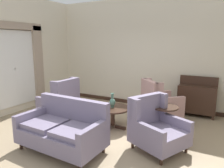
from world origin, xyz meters
The scene contains 13 objects.
ground centered at (0.00, 0.00, 0.00)m, with size 9.00×9.00×0.00m, color #9E896B.
wall_back centered at (0.00, 2.70, 1.69)m, with size 6.59×0.08×3.38m, color beige.
wall_left centered at (-3.22, 0.81, 1.69)m, with size 0.08×3.78×3.38m, color beige.
baseboard_back centered at (0.00, 2.65, 0.06)m, with size 6.43×0.03×0.12m, color #382319.
window_with_curtains centered at (-3.12, 0.29, 1.44)m, with size 0.12×1.97×2.42m.
coffee_table centered at (-0.13, 0.60, 0.40)m, with size 0.83×0.83×0.49m.
porcelain_vase centered at (-0.15, 0.62, 0.63)m, with size 0.14×0.14×0.34m.
settee centered at (-0.44, -0.82, 0.40)m, with size 1.66×0.91×0.95m.
armchair_foreground_right centered at (1.10, 0.05, 0.42)m, with size 1.16×1.14×1.01m.
armchair_back_corner centered at (0.70, 1.62, 0.45)m, with size 1.19×1.18×1.07m.
armchair_far_left centered at (-1.54, 0.36, 0.46)m, with size 0.86×0.83×1.11m.
side_table centered at (1.12, 0.56, 0.43)m, with size 0.55×0.55×0.71m.
sideboard centered at (1.53, 2.41, 0.49)m, with size 1.00×0.34×1.10m.
Camera 1 is at (2.18, -3.71, 2.02)m, focal length 34.21 mm.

